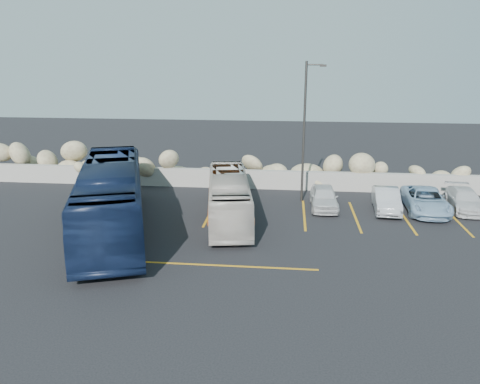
# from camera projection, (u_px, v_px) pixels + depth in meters

# --- Properties ---
(ground) EXTENTS (90.00, 90.00, 0.00)m
(ground) POSITION_uv_depth(u_px,v_px,m) (244.00, 269.00, 18.85)
(ground) COLOR black
(ground) RESTS_ON ground
(seawall) EXTENTS (60.00, 0.40, 1.20)m
(seawall) POSITION_uv_depth(u_px,v_px,m) (262.00, 179.00, 30.14)
(seawall) COLOR gray
(seawall) RESTS_ON ground
(riprap_pile) EXTENTS (54.00, 2.80, 2.60)m
(riprap_pile) POSITION_uv_depth(u_px,v_px,m) (263.00, 165.00, 31.09)
(riprap_pile) COLOR #9B8765
(riprap_pile) RESTS_ON ground
(parking_lines) EXTENTS (18.16, 9.36, 0.01)m
(parking_lines) POSITION_uv_depth(u_px,v_px,m) (345.00, 225.00, 23.70)
(parking_lines) COLOR #C08416
(parking_lines) RESTS_ON ground
(lamppost) EXTENTS (1.14, 0.18, 8.00)m
(lamppost) POSITION_uv_depth(u_px,v_px,m) (305.00, 129.00, 26.46)
(lamppost) COLOR #312F2C
(lamppost) RESTS_ON ground
(vintage_bus) EXTENTS (3.30, 8.75, 2.38)m
(vintage_bus) POSITION_uv_depth(u_px,v_px,m) (229.00, 197.00, 24.32)
(vintage_bus) COLOR beige
(vintage_bus) RESTS_ON ground
(tour_coach) EXTENTS (6.51, 12.32, 3.36)m
(tour_coach) POSITION_uv_depth(u_px,v_px,m) (111.00, 198.00, 22.50)
(tour_coach) COLOR #111C38
(tour_coach) RESTS_ON ground
(car_a) EXTENTS (1.51, 3.69, 1.25)m
(car_a) POSITION_uv_depth(u_px,v_px,m) (324.00, 197.00, 26.26)
(car_a) COLOR silver
(car_a) RESTS_ON ground
(car_b) EXTENTS (1.59, 3.85, 1.24)m
(car_b) POSITION_uv_depth(u_px,v_px,m) (386.00, 200.00, 25.80)
(car_b) COLOR #B7B7BC
(car_b) RESTS_ON ground
(car_c) EXTENTS (1.89, 4.04, 1.14)m
(car_c) POSITION_uv_depth(u_px,v_px,m) (465.00, 200.00, 25.97)
(car_c) COLOR silver
(car_c) RESTS_ON ground
(car_d) EXTENTS (2.33, 4.67, 1.27)m
(car_d) POSITION_uv_depth(u_px,v_px,m) (426.00, 200.00, 25.64)
(car_d) COLOR #8DADC8
(car_d) RESTS_ON ground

